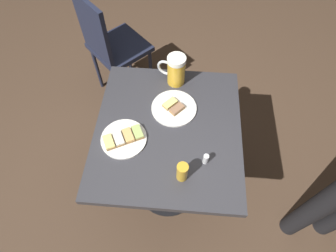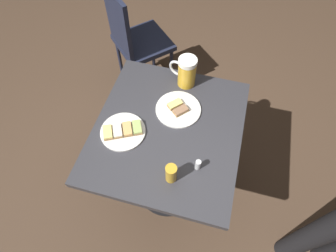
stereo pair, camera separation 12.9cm
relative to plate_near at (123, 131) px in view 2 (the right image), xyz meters
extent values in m
plane|color=#4C3828|center=(0.08, -0.20, -0.78)|extent=(6.00, 6.00, 0.00)
cylinder|color=black|center=(0.08, -0.20, -0.77)|extent=(0.44, 0.44, 0.01)
cylinder|color=black|center=(0.08, -0.20, -0.40)|extent=(0.09, 0.09, 0.74)
cube|color=#333338|center=(0.08, -0.20, -0.03)|extent=(0.77, 0.70, 0.04)
cylinder|color=white|center=(0.00, 0.00, -0.01)|extent=(0.22, 0.22, 0.01)
cube|color=#9E7547|center=(0.03, -0.06, 0.01)|extent=(0.09, 0.07, 0.01)
cube|color=#ADC66B|center=(0.03, -0.06, 0.02)|extent=(0.08, 0.07, 0.01)
cube|color=#9E7547|center=(0.01, -0.02, 0.01)|extent=(0.09, 0.07, 0.01)
cube|color=#E5B266|center=(0.01, -0.02, 0.02)|extent=(0.08, 0.07, 0.01)
cube|color=#9E7547|center=(-0.01, 0.02, 0.01)|extent=(0.09, 0.07, 0.01)
cube|color=white|center=(-0.01, 0.02, 0.02)|extent=(0.08, 0.07, 0.01)
cube|color=#9E7547|center=(-0.03, 0.06, 0.01)|extent=(0.09, 0.07, 0.01)
cube|color=#EFE07A|center=(-0.03, 0.06, 0.02)|extent=(0.08, 0.07, 0.01)
cylinder|color=white|center=(0.20, -0.22, -0.01)|extent=(0.23, 0.23, 0.01)
cube|color=#9E7547|center=(0.18, -0.24, 0.01)|extent=(0.08, 0.08, 0.01)
cube|color=#997051|center=(0.18, -0.24, 0.02)|extent=(0.08, 0.08, 0.01)
cube|color=#9E7547|center=(0.21, -0.21, 0.01)|extent=(0.08, 0.08, 0.01)
cube|color=#EFE07A|center=(0.21, -0.21, 0.02)|extent=(0.08, 0.08, 0.01)
cylinder|color=gold|center=(0.38, -0.22, 0.06)|extent=(0.09, 0.09, 0.14)
cylinder|color=white|center=(0.38, -0.22, 0.15)|extent=(0.10, 0.10, 0.02)
torus|color=silver|center=(0.40, -0.16, 0.07)|extent=(0.04, 0.09, 0.09)
cylinder|color=gold|center=(-0.16, -0.28, 0.04)|extent=(0.05, 0.05, 0.10)
cylinder|color=silver|center=(-0.09, -0.38, 0.02)|extent=(0.02, 0.02, 0.06)
cylinder|color=#1E2338|center=(0.97, 0.01, -0.56)|extent=(0.03, 0.03, 0.44)
cylinder|color=#1E2338|center=(1.20, 0.24, -0.56)|extent=(0.03, 0.03, 0.44)
cylinder|color=#1E2338|center=(0.74, 0.24, -0.56)|extent=(0.03, 0.03, 0.44)
cylinder|color=#1E2338|center=(0.97, 0.47, -0.56)|extent=(0.03, 0.03, 0.44)
cube|color=#1E2338|center=(0.97, 0.24, -0.32)|extent=(0.54, 0.54, 0.04)
cube|color=#1E2338|center=(0.85, 0.36, -0.08)|extent=(0.26, 0.26, 0.44)
cylinder|color=black|center=(-0.14, -1.02, -0.31)|extent=(0.11, 0.11, 0.94)
camera|label=1|loc=(-0.62, -0.26, 1.10)|focal=29.19mm
camera|label=2|loc=(-0.60, -0.39, 1.10)|focal=29.19mm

